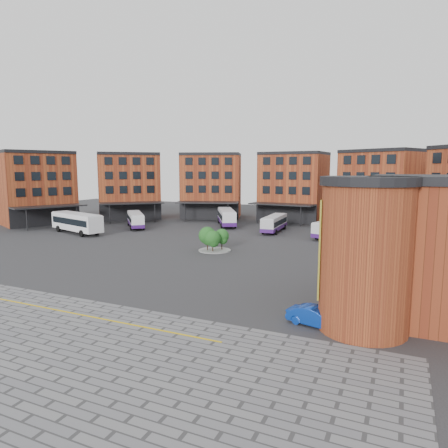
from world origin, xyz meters
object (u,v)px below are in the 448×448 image
at_px(bus_b, 136,219).
at_px(blue_car, 316,317).
at_px(bus_f, 374,233).
at_px(bus_d, 274,223).
at_px(tree_island, 213,238).
at_px(bus_a, 77,221).
at_px(bus_e, 333,228).
at_px(bus_c, 227,217).

height_order(bus_b, blue_car, bus_b).
xyz_separation_m(bus_f, blue_car, (-1.46, -34.76, -0.97)).
relative_size(bus_d, bus_f, 0.93).
height_order(tree_island, bus_a, bus_a).
height_order(tree_island, bus_e, tree_island).
relative_size(bus_c, bus_e, 1.09).
height_order(bus_b, bus_e, bus_b).
bearing_deg(tree_island, bus_b, 149.10).
height_order(bus_f, blue_car, bus_f).
height_order(tree_island, bus_f, tree_island).
relative_size(tree_island, bus_b, 0.48).
distance_m(bus_f, blue_car, 34.80).
xyz_separation_m(tree_island, bus_c, (-8.35, 23.30, -0.07)).
bearing_deg(bus_c, bus_a, -165.25).
bearing_deg(bus_c, tree_island, -99.84).
xyz_separation_m(bus_c, bus_e, (21.31, -5.31, -0.21)).
relative_size(bus_e, bus_f, 0.93).
distance_m(bus_a, bus_f, 48.72).
xyz_separation_m(bus_b, bus_c, (14.67, 9.52, 0.19)).
relative_size(bus_a, bus_f, 1.14).
distance_m(bus_b, bus_f, 42.48).
distance_m(bus_b, bus_c, 17.49).
distance_m(bus_c, bus_f, 29.18).
bearing_deg(bus_d, bus_b, -169.50).
distance_m(bus_b, bus_d, 26.21).
relative_size(bus_a, bus_b, 1.39).
relative_size(bus_a, bus_e, 1.23).
bearing_deg(bus_f, bus_b, -108.12).
bearing_deg(bus_b, bus_c, -8.75).
xyz_separation_m(bus_e, bus_f, (6.49, -3.52, 0.12)).
xyz_separation_m(bus_d, bus_e, (10.47, -1.80, -0.02)).
xyz_separation_m(bus_b, blue_car, (41.01, -34.07, -0.85)).
height_order(bus_b, bus_f, bus_f).
relative_size(bus_c, bus_d, 1.09).
height_order(bus_a, bus_c, bus_a).
bearing_deg(bus_e, blue_car, -64.23).
xyz_separation_m(tree_island, bus_f, (19.46, 14.47, -0.15)).
height_order(bus_b, bus_c, bus_c).
xyz_separation_m(bus_a, bus_c, (19.78, 19.30, -0.33)).
bearing_deg(bus_a, bus_d, -46.02).
bearing_deg(tree_island, bus_d, 82.81).
xyz_separation_m(bus_c, bus_d, (10.84, -3.52, -0.19)).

